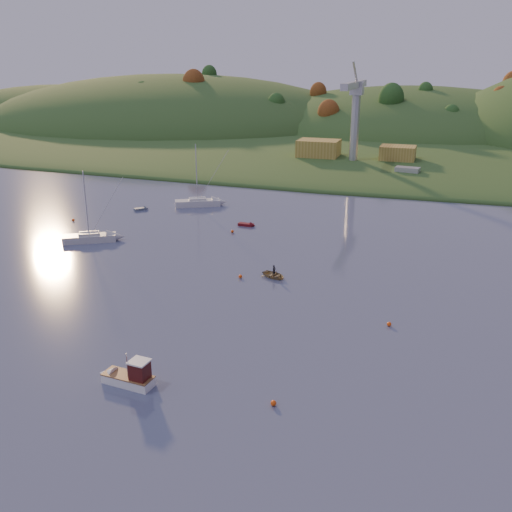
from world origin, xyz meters
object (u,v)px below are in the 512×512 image
(grey_dinghy, at_px, (143,209))
(fishing_boat, at_px, (125,376))
(canoe, at_px, (274,275))
(sailboat_far, at_px, (198,202))
(sailboat_near, at_px, (89,237))
(red_tender, at_px, (249,225))

(grey_dinghy, bearing_deg, fishing_boat, -109.59)
(fishing_boat, xyz_separation_m, canoe, (5.02, 29.74, -0.42))
(sailboat_far, bearing_deg, canoe, -79.97)
(canoe, bearing_deg, fishing_boat, -163.54)
(sailboat_near, bearing_deg, sailboat_far, 46.38)
(sailboat_near, bearing_deg, red_tender, 8.43)
(sailboat_near, bearing_deg, canoe, -39.57)
(fishing_boat, height_order, grey_dinghy, fishing_boat)
(sailboat_far, distance_m, red_tender, 18.01)
(sailboat_far, xyz_separation_m, canoe, (26.19, -32.96, -0.41))
(canoe, xyz_separation_m, grey_dinghy, (-35.01, 26.72, -0.15))
(red_tender, xyz_separation_m, grey_dinghy, (-23.48, 4.20, -0.00))
(sailboat_far, bearing_deg, red_tender, -63.89)
(grey_dinghy, bearing_deg, sailboat_near, -131.89)
(fishing_boat, height_order, canoe, fishing_boat)
(red_tender, bearing_deg, sailboat_far, 147.27)
(sailboat_far, height_order, grey_dinghy, sailboat_far)
(sailboat_near, bearing_deg, fishing_boat, -81.54)
(canoe, relative_size, red_tender, 1.11)
(sailboat_near, height_order, canoe, sailboat_near)
(fishing_boat, distance_m, sailboat_near, 45.09)
(fishing_boat, bearing_deg, sailboat_far, -66.52)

